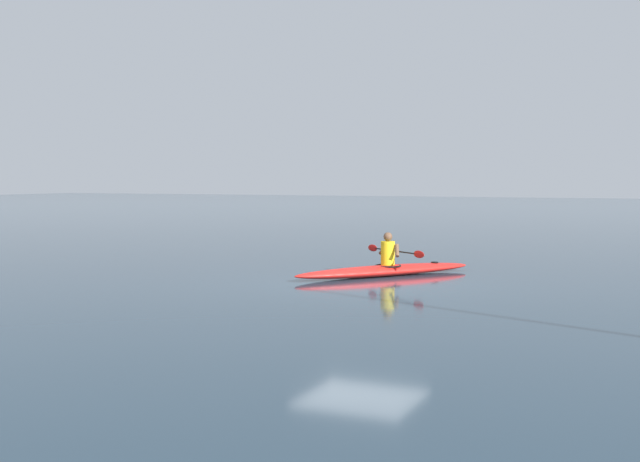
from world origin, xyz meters
TOP-DOWN VIEW (x-y plane):
  - ground_plane at (0.00, 0.00)m, footprint 160.00×160.00m
  - kayak at (0.10, -1.76)m, footprint 3.41×4.36m
  - kayaker at (0.04, -1.83)m, footprint 1.90×1.38m

SIDE VIEW (x-z plane):
  - ground_plane at x=0.00m, z-range 0.00..0.00m
  - kayak at x=0.10m, z-range 0.00..0.26m
  - kayaker at x=0.04m, z-range 0.20..0.98m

